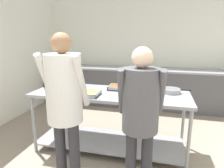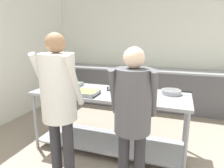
# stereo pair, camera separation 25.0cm
# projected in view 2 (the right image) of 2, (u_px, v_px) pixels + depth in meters

# --- Properties ---
(wall_rear) EXTENTS (4.91, 0.06, 2.65)m
(wall_rear) POSITION_uv_depth(u_px,v_px,m) (148.00, 51.00, 4.96)
(wall_rear) COLOR silver
(wall_rear) RESTS_ON ground_plane
(wall_left) EXTENTS (0.06, 4.00, 2.65)m
(wall_left) POSITION_uv_depth(u_px,v_px,m) (10.00, 55.00, 3.95)
(wall_left) COLOR silver
(wall_left) RESTS_ON ground_plane
(back_counter) EXTENTS (4.75, 0.65, 0.94)m
(back_counter) POSITION_uv_depth(u_px,v_px,m) (144.00, 88.00, 4.82)
(back_counter) COLOR #4C4C51
(back_counter) RESTS_ON ground_plane
(serving_counter) EXTENTS (2.23, 0.79, 0.90)m
(serving_counter) POSITION_uv_depth(u_px,v_px,m) (110.00, 111.00, 2.94)
(serving_counter) COLOR gray
(serving_counter) RESTS_ON ground_plane
(serving_tray_greens) EXTENTS (0.49, 0.32, 0.05)m
(serving_tray_greens) POSITION_uv_depth(u_px,v_px,m) (66.00, 85.00, 3.22)
(serving_tray_greens) COLOR gray
(serving_tray_greens) RESTS_ON serving_counter
(serving_tray_vegetables) EXTENTS (0.42, 0.27, 0.05)m
(serving_tray_vegetables) POSITION_uv_depth(u_px,v_px,m) (83.00, 93.00, 2.76)
(serving_tray_vegetables) COLOR gray
(serving_tray_vegetables) RESTS_ON serving_counter
(serving_tray_roast) EXTENTS (0.37, 0.28, 0.05)m
(serving_tray_roast) POSITION_uv_depth(u_px,v_px,m) (121.00, 88.00, 3.02)
(serving_tray_roast) COLOR gray
(serving_tray_roast) RESTS_ON serving_counter
(plate_stack) EXTENTS (0.27, 0.27, 0.04)m
(plate_stack) POSITION_uv_depth(u_px,v_px,m) (144.00, 91.00, 2.86)
(plate_stack) COLOR white
(plate_stack) RESTS_ON serving_counter
(sauce_pan) EXTENTS (0.41, 0.27, 0.06)m
(sauce_pan) POSITION_uv_depth(u_px,v_px,m) (171.00, 92.00, 2.77)
(sauce_pan) COLOR gray
(sauce_pan) RESTS_ON serving_counter
(guest_serving_left) EXTENTS (0.50, 0.38, 1.59)m
(guest_serving_left) POSITION_uv_depth(u_px,v_px,m) (133.00, 108.00, 2.03)
(guest_serving_left) COLOR #2D2D33
(guest_serving_left) RESTS_ON ground_plane
(guest_serving_right) EXTENTS (0.47, 0.38, 1.72)m
(guest_serving_right) POSITION_uv_depth(u_px,v_px,m) (59.00, 95.00, 2.15)
(guest_serving_right) COLOR #2D2D33
(guest_serving_right) RESTS_ON ground_plane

